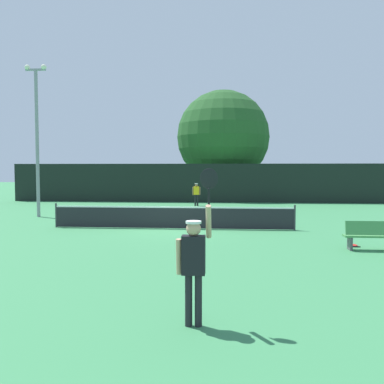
% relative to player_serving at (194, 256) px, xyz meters
% --- Properties ---
extents(ground_plane, '(120.00, 120.00, 0.00)m').
position_rel_player_serving_xyz_m(ground_plane, '(-1.80, 10.83, -1.15)').
color(ground_plane, '#387F4C').
extents(tennis_net, '(10.47, 0.08, 1.07)m').
position_rel_player_serving_xyz_m(tennis_net, '(-1.80, 10.83, -0.64)').
color(tennis_net, '#232328').
rests_on(tennis_net, ground).
extents(perimeter_fence, '(29.41, 0.12, 3.00)m').
position_rel_player_serving_xyz_m(perimeter_fence, '(-1.80, 25.00, 0.35)').
color(perimeter_fence, black).
rests_on(perimeter_fence, ground).
extents(player_serving, '(0.68, 0.40, 2.59)m').
position_rel_player_serving_xyz_m(player_serving, '(0.00, 0.00, 0.00)').
color(player_serving, black).
rests_on(player_serving, ground).
extents(player_receiving, '(0.57, 0.23, 1.58)m').
position_rel_player_serving_xyz_m(player_receiving, '(-1.58, 21.88, -0.19)').
color(player_receiving, yellow).
rests_on(player_receiving, ground).
extents(tennis_ball, '(0.07, 0.07, 0.07)m').
position_rel_player_serving_xyz_m(tennis_ball, '(-1.36, 11.91, -1.12)').
color(tennis_ball, '#CCE033').
rests_on(tennis_ball, ground).
extents(spare_racket, '(0.28, 0.52, 0.04)m').
position_rel_player_serving_xyz_m(spare_racket, '(4.79, 7.45, -1.13)').
color(spare_racket, black).
rests_on(spare_racket, ground).
extents(courtside_bench, '(1.80, 0.44, 0.95)m').
position_rel_player_serving_xyz_m(courtside_bench, '(5.15, 6.66, -0.67)').
color(courtside_bench, '#478C4C').
rests_on(courtside_bench, ground).
extents(light_pole, '(1.18, 0.28, 8.12)m').
position_rel_player_serving_xyz_m(light_pole, '(-9.61, 14.60, 3.47)').
color(light_pole, gray).
rests_on(light_pole, ground).
extents(large_tree, '(8.06, 8.06, 9.42)m').
position_rel_player_serving_xyz_m(large_tree, '(0.20, 29.32, 4.23)').
color(large_tree, brown).
rests_on(large_tree, ground).
extents(parked_car_near, '(1.92, 4.20, 1.69)m').
position_rel_player_serving_xyz_m(parked_car_near, '(-9.23, 30.63, -0.38)').
color(parked_car_near, black).
rests_on(parked_car_near, ground).
extents(parked_car_mid, '(2.11, 4.29, 1.69)m').
position_rel_player_serving_xyz_m(parked_car_mid, '(-5.28, 33.46, -0.38)').
color(parked_car_mid, '#B7B7BC').
rests_on(parked_car_mid, ground).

